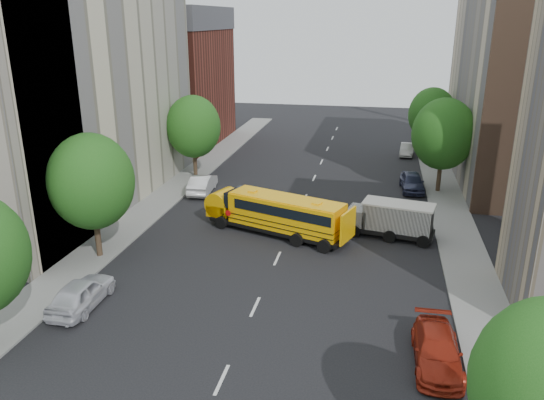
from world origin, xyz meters
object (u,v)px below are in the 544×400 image
(street_tree_4, at_px, (444,134))
(parked_car_4, at_px, (412,182))
(school_bus, at_px, (276,212))
(parked_car_1, at_px, (202,184))
(parked_car_0, at_px, (81,293))
(parked_car_3, at_px, (437,350))
(parked_car_5, at_px, (407,150))
(street_tree_1, at_px, (91,182))
(street_tree_5, at_px, (432,114))
(safari_truck, at_px, (391,219))
(street_tree_2, at_px, (193,127))

(street_tree_4, bearing_deg, parked_car_4, -178.54)
(school_bus, xyz_separation_m, parked_car_1, (-7.98, 7.73, -0.80))
(parked_car_4, bearing_deg, parked_car_0, -130.91)
(parked_car_3, relative_size, parked_car_5, 1.23)
(street_tree_1, xyz_separation_m, street_tree_4, (22.00, 18.00, 0.12))
(street_tree_5, bearing_deg, parked_car_1, -140.68)
(parked_car_3, bearing_deg, school_bus, 125.35)
(parked_car_1, xyz_separation_m, parked_car_3, (17.66, -20.83, -0.09))
(street_tree_1, distance_m, school_bus, 12.24)
(street_tree_4, relative_size, safari_truck, 1.32)
(parked_car_0, bearing_deg, school_bus, -124.58)
(parked_car_1, bearing_deg, parked_car_0, 84.76)
(street_tree_4, height_order, parked_car_1, street_tree_4)
(street_tree_5, distance_m, parked_car_4, 12.87)
(street_tree_5, xyz_separation_m, parked_car_1, (-19.86, -16.27, -3.92))
(school_bus, bearing_deg, parked_car_3, -34.28)
(parked_car_3, bearing_deg, street_tree_5, 85.50)
(parked_car_0, bearing_deg, street_tree_1, -69.83)
(street_tree_1, bearing_deg, street_tree_4, 39.29)
(street_tree_2, bearing_deg, school_bus, -49.84)
(street_tree_2, relative_size, parked_car_4, 1.67)
(street_tree_5, xyz_separation_m, school_bus, (-11.88, -24.00, -3.12))
(street_tree_5, distance_m, parked_car_0, 41.08)
(school_bus, xyz_separation_m, parked_car_5, (9.68, 24.72, -0.94))
(safari_truck, height_order, parked_car_0, safari_truck)
(school_bus, xyz_separation_m, safari_truck, (7.79, 0.99, -0.26))
(parked_car_3, bearing_deg, safari_truck, 96.52)
(parked_car_5, bearing_deg, school_bus, -106.29)
(street_tree_2, xyz_separation_m, parked_car_0, (2.20, -23.78, -4.04))
(street_tree_1, relative_size, school_bus, 0.77)
(street_tree_2, distance_m, street_tree_4, 22.00)
(parked_car_0, distance_m, parked_car_4, 29.54)
(street_tree_1, height_order, school_bus, street_tree_1)
(parked_car_3, height_order, parked_car_5, parked_car_3)
(street_tree_2, height_order, street_tree_5, street_tree_2)
(street_tree_4, relative_size, parked_car_4, 1.76)
(street_tree_2, xyz_separation_m, parked_car_1, (2.14, -4.27, -4.04))
(street_tree_5, relative_size, parked_car_0, 1.63)
(street_tree_1, xyz_separation_m, parked_car_5, (19.80, 30.73, -4.30))
(school_bus, bearing_deg, parked_car_5, 87.90)
(street_tree_4, distance_m, parked_car_0, 31.24)
(parked_car_4, bearing_deg, parked_car_1, -170.93)
(parked_car_1, height_order, parked_car_4, parked_car_1)
(safari_truck, bearing_deg, parked_car_4, 91.46)
(street_tree_4, height_order, parked_car_0, street_tree_4)
(street_tree_4, relative_size, parked_car_0, 1.75)
(parked_car_0, relative_size, parked_car_5, 1.17)
(parked_car_5, bearing_deg, street_tree_5, -13.19)
(parked_car_3, bearing_deg, parked_car_0, 174.62)
(parked_car_3, bearing_deg, parked_car_4, 88.90)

